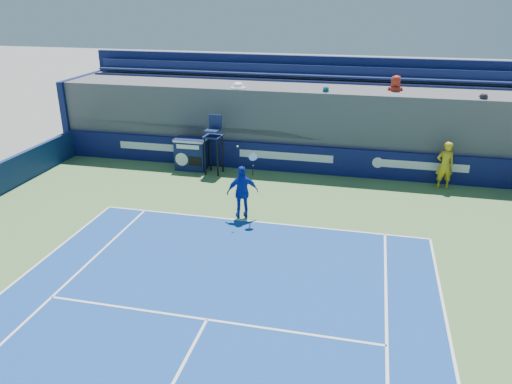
% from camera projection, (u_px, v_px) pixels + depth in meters
% --- Properties ---
extents(ball_person, '(0.77, 0.59, 1.89)m').
position_uv_depth(ball_person, '(445.00, 165.00, 19.23)').
color(ball_person, gold).
rests_on(ball_person, apron).
extents(back_hoarding, '(20.40, 0.21, 1.20)m').
position_uv_depth(back_hoarding, '(286.00, 158.00, 21.16)').
color(back_hoarding, '#0D124B').
rests_on(back_hoarding, ground).
extents(match_clock, '(1.32, 0.73, 1.40)m').
position_uv_depth(match_clock, '(191.00, 153.00, 21.35)').
color(match_clock, '#0E1647').
rests_on(match_clock, ground).
extents(umpire_chair, '(0.76, 0.76, 2.48)m').
position_uv_depth(umpire_chair, '(214.00, 138.00, 20.61)').
color(umpire_chair, black).
rests_on(umpire_chair, ground).
extents(tennis_player, '(1.15, 0.84, 2.57)m').
position_uv_depth(tennis_player, '(243.00, 192.00, 16.74)').
color(tennis_player, '#142EA7').
rests_on(tennis_player, apron).
extents(stadium_seating, '(21.00, 4.05, 4.40)m').
position_uv_depth(stadium_seating, '(294.00, 118.00, 22.54)').
color(stadium_seating, '#4C4C50').
rests_on(stadium_seating, ground).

